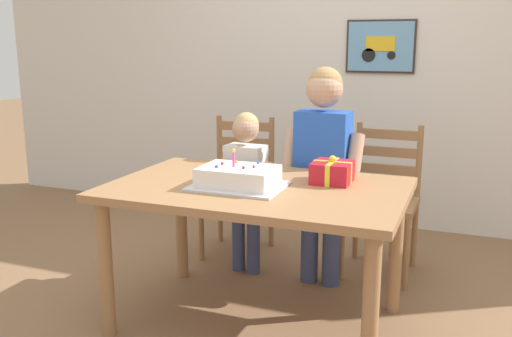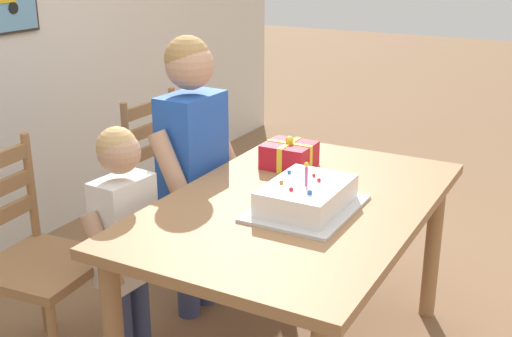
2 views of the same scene
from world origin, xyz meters
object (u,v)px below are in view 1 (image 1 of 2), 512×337
object	(u,v)px
gift_box_red_large	(332,172)
child_younger	(246,177)
chair_left	(239,185)
chair_right	(382,199)
birthday_cake	(238,178)
dining_table	(257,204)
child_older	(323,156)

from	to	relation	value
gift_box_red_large	child_younger	xyz separation A→B (m)	(-0.63, 0.40, -0.17)
chair_left	chair_right	size ratio (longest dim) A/B	1.00
birthday_cake	chair_right	bearing A→B (deg)	60.68
dining_table	child_older	distance (m)	0.63
chair_right	child_older	distance (m)	0.54
chair_left	gift_box_red_large	bearing A→B (deg)	-41.46
gift_box_red_large	chair_right	size ratio (longest dim) A/B	0.23
dining_table	child_younger	xyz separation A→B (m)	(-0.30, 0.59, -0.02)
birthday_cake	chair_right	size ratio (longest dim) A/B	0.48
gift_box_red_large	chair_right	xyz separation A→B (m)	(0.15, 0.72, -0.32)
child_younger	dining_table	bearing A→B (deg)	-62.92
chair_right	child_older	world-z (taller)	child_older
chair_right	child_older	bearing A→B (deg)	-133.32
birthday_cake	child_older	bearing A→B (deg)	69.45
dining_table	gift_box_red_large	distance (m)	0.41
gift_box_red_large	child_older	world-z (taller)	child_older
chair_right	child_older	size ratio (longest dim) A/B	0.72
gift_box_red_large	child_younger	world-z (taller)	child_younger
chair_left	child_younger	world-z (taller)	child_younger
dining_table	birthday_cake	size ratio (longest dim) A/B	3.27
dining_table	child_younger	world-z (taller)	child_younger
dining_table	gift_box_red_large	world-z (taller)	gift_box_red_large
chair_left	chair_right	xyz separation A→B (m)	(0.96, 0.00, 0.00)
chair_right	child_younger	bearing A→B (deg)	-157.66
dining_table	child_older	size ratio (longest dim) A/B	1.12
birthday_cake	child_older	distance (m)	0.70
birthday_cake	chair_right	xyz separation A→B (m)	(0.55, 0.98, -0.31)
birthday_cake	child_younger	bearing A→B (deg)	109.42
birthday_cake	dining_table	bearing A→B (deg)	43.36
birthday_cake	gift_box_red_large	bearing A→B (deg)	33.36
gift_box_red_large	chair_right	world-z (taller)	chair_right
birthday_cake	child_younger	size ratio (longest dim) A/B	0.44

